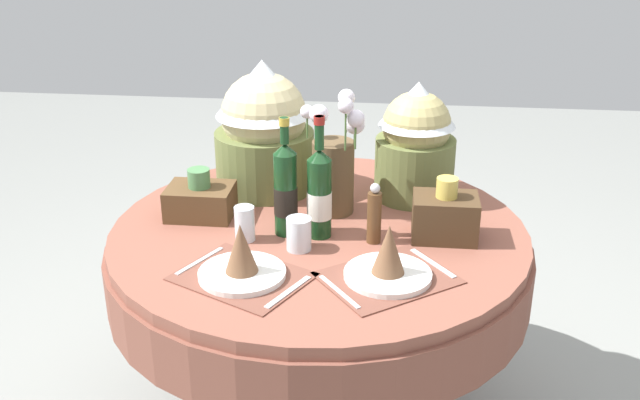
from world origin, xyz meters
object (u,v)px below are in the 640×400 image
object	(u,v)px
place_setting_left	(242,262)
tumbler_near_left	(245,224)
gift_tub_back_right	(416,138)
woven_basket_side_left	(200,200)
wine_bottle_centre	(286,190)
place_setting_right	(388,263)
woven_basket_side_right	(445,216)
dining_table	(319,266)
wine_bottle_left	(319,193)
pepper_mill	(374,215)
tumbler_near_right	(299,234)
flower_vase	(334,166)
gift_tub_back_left	(264,123)

from	to	relation	value
place_setting_left	tumbler_near_left	world-z (taller)	place_setting_left
gift_tub_back_right	woven_basket_side_left	world-z (taller)	gift_tub_back_right
wine_bottle_centre	tumbler_near_left	distance (m)	0.16
place_setting_right	woven_basket_side_right	distance (m)	0.32
place_setting_left	wine_bottle_centre	world-z (taller)	wine_bottle_centre
wine_bottle_centre	woven_basket_side_right	bearing A→B (deg)	2.52
dining_table	wine_bottle_left	xyz separation A→B (m)	(0.01, -0.05, 0.28)
place_setting_right	dining_table	bearing A→B (deg)	126.61
pepper_mill	woven_basket_side_left	xyz separation A→B (m)	(-0.56, 0.13, -0.03)
wine_bottle_centre	tumbler_near_right	xyz separation A→B (m)	(0.05, -0.10, -0.10)
flower_vase	wine_bottle_left	size ratio (longest dim) A/B	1.07
place_setting_right	gift_tub_back_right	world-z (taller)	gift_tub_back_right
wine_bottle_left	gift_tub_back_right	xyz separation A→B (m)	(0.29, 0.34, 0.07)
woven_basket_side_left	gift_tub_back_left	bearing A→B (deg)	57.40
dining_table	gift_tub_back_left	xyz separation A→B (m)	(-0.22, 0.31, 0.37)
wine_bottle_centre	tumbler_near_right	bearing A→B (deg)	-62.65
flower_vase	woven_basket_side_right	size ratio (longest dim) A/B	2.08
wine_bottle_left	pepper_mill	distance (m)	0.18
flower_vase	woven_basket_side_right	xyz separation A→B (m)	(0.35, -0.16, -0.09)
dining_table	pepper_mill	world-z (taller)	pepper_mill
gift_tub_back_left	wine_bottle_left	bearing A→B (deg)	-57.46
wine_bottle_left	wine_bottle_centre	world-z (taller)	wine_bottle_left
place_setting_right	wine_bottle_centre	distance (m)	0.42
dining_table	woven_basket_side_right	xyz separation A→B (m)	(0.38, -0.03, 0.21)
place_setting_right	gift_tub_back_left	size ratio (longest dim) A/B	0.94
place_setting_right	gift_tub_back_right	size ratio (longest dim) A/B	1.07
flower_vase	wine_bottle_centre	size ratio (longest dim) A/B	1.09
woven_basket_side_right	pepper_mill	bearing A→B (deg)	-165.85
dining_table	place_setting_right	size ratio (longest dim) A/B	3.09
gift_tub_back_left	woven_basket_side_right	world-z (taller)	gift_tub_back_left
wine_bottle_centre	gift_tub_back_right	xyz separation A→B (m)	(0.39, 0.33, 0.07)
flower_vase	place_setting_left	bearing A→B (deg)	-114.25
wine_bottle_left	place_setting_right	bearing A→B (deg)	-48.79
flower_vase	gift_tub_back_right	distance (m)	0.31
wine_bottle_centre	gift_tub_back_right	bearing A→B (deg)	40.61
wine_bottle_left	wine_bottle_centre	distance (m)	0.10
flower_vase	tumbler_near_left	xyz separation A→B (m)	(-0.25, -0.24, -0.11)
wine_bottle_centre	woven_basket_side_right	world-z (taller)	wine_bottle_centre
gift_tub_back_left	tumbler_near_right	bearing A→B (deg)	-68.46
gift_tub_back_left	pepper_mill	bearing A→B (deg)	-44.28
wine_bottle_left	tumbler_near_left	size ratio (longest dim) A/B	3.53
tumbler_near_left	tumbler_near_right	distance (m)	0.17
wine_bottle_centre	flower_vase	bearing A→B (deg)	53.45
wine_bottle_left	woven_basket_side_left	bearing A→B (deg)	165.59
tumbler_near_left	gift_tub_back_left	distance (m)	0.45
wine_bottle_left	tumbler_near_left	distance (m)	0.24
wine_bottle_centre	woven_basket_side_right	distance (m)	0.48
wine_bottle_left	woven_basket_side_right	bearing A→B (deg)	4.10
dining_table	tumbler_near_right	size ratio (longest dim) A/B	13.44
tumbler_near_right	wine_bottle_centre	bearing A→B (deg)	117.35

